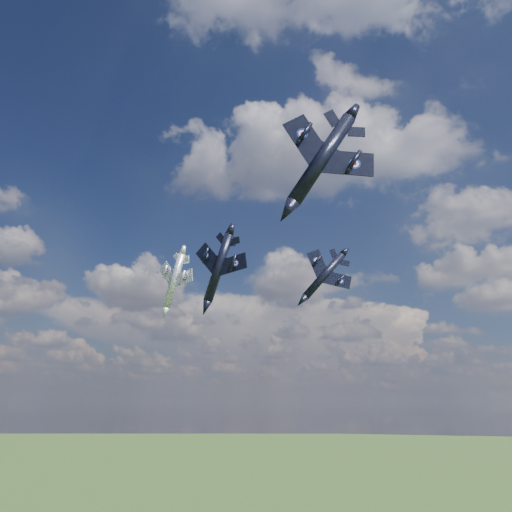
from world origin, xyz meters
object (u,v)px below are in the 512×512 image
(jet_right_navy, at_px, (322,159))
(jet_lead_navy, at_px, (219,267))
(jet_high_navy, at_px, (324,276))
(jet_left_silver, at_px, (174,281))

(jet_right_navy, bearing_deg, jet_lead_navy, 118.50)
(jet_lead_navy, xyz_separation_m, jet_high_navy, (10.07, 34.09, 6.28))
(jet_high_navy, distance_m, jet_left_silver, 30.59)
(jet_right_navy, bearing_deg, jet_left_silver, 115.55)
(jet_lead_navy, distance_m, jet_left_silver, 25.15)
(jet_lead_navy, bearing_deg, jet_left_silver, 145.17)
(jet_lead_navy, xyz_separation_m, jet_right_navy, (18.10, -17.01, 6.20))
(jet_lead_navy, relative_size, jet_right_navy, 0.85)
(jet_left_silver, bearing_deg, jet_high_navy, 52.06)
(jet_high_navy, bearing_deg, jet_lead_navy, -124.80)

